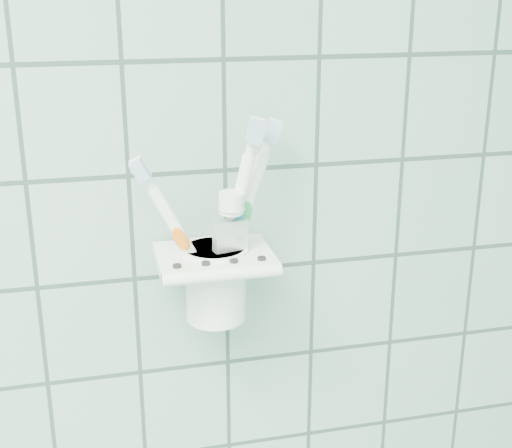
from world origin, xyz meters
The scene contains 6 objects.
holder_bracket centered at (0.66, 1.15, 1.28)m, with size 0.11×0.10×0.03m.
cup centered at (0.66, 1.16, 1.26)m, with size 0.07×0.07×0.08m.
toothbrush_pink centered at (0.67, 1.15, 1.32)m, with size 0.08×0.02×0.18m.
toothbrush_blue centered at (0.65, 1.15, 1.33)m, with size 0.07×0.03×0.20m.
toothbrush_orange centered at (0.66, 1.16, 1.33)m, with size 0.05×0.03×0.20m.
toothpaste_tube centered at (0.67, 1.15, 1.30)m, with size 0.04×0.03×0.13m.
Camera 1 is at (0.55, 0.51, 1.55)m, focal length 50.00 mm.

